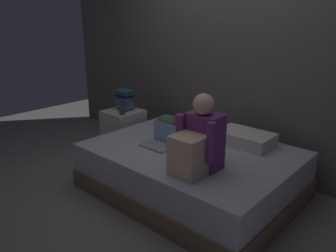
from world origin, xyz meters
name	(u,v)px	position (x,y,z in m)	size (l,w,h in m)	color
ground_plane	(157,195)	(0.00, 0.00, 0.00)	(8.00, 8.00, 0.00)	gray
wall_back	(228,51)	(0.00, 1.20, 1.35)	(5.60, 0.10, 2.70)	#605B56
bed	(191,170)	(0.20, 0.30, 0.24)	(2.00, 1.50, 0.48)	#7A6047
nightstand	(124,132)	(-1.10, 0.52, 0.29)	(0.44, 0.46, 0.58)	beige
person_sitting	(198,142)	(0.54, -0.05, 0.73)	(0.39, 0.44, 0.66)	#75337A
laptop	(161,140)	(-0.08, 0.14, 0.53)	(0.32, 0.23, 0.22)	#9EA0A5
pillow	(245,138)	(0.53, 0.75, 0.54)	(0.56, 0.36, 0.13)	silver
book_stack	(125,100)	(-1.11, 0.56, 0.71)	(0.23, 0.18, 0.27)	#387042
mug	(122,111)	(-0.97, 0.40, 0.62)	(0.08, 0.08, 0.09)	#3D3D42
clothes_pile	(167,121)	(-0.47, 0.67, 0.54)	(0.26, 0.25, 0.13)	#4C6B56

